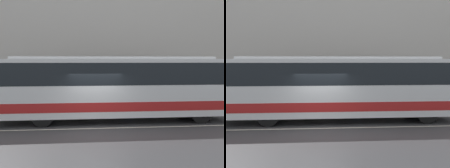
% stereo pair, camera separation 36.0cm
% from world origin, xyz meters
% --- Properties ---
extents(ground_plane, '(60.00, 60.00, 0.00)m').
position_xyz_m(ground_plane, '(0.00, 0.00, 0.00)').
color(ground_plane, '#38383A').
extents(sidewalk, '(60.00, 3.17, 0.13)m').
position_xyz_m(sidewalk, '(0.00, 5.59, 0.07)').
color(sidewalk, '#A09E99').
rests_on(sidewalk, ground_plane).
extents(building_facade, '(60.00, 0.35, 9.69)m').
position_xyz_m(building_facade, '(0.00, 7.31, 4.67)').
color(building_facade, silver).
rests_on(building_facade, ground_plane).
extents(lane_stripe, '(54.00, 0.14, 0.01)m').
position_xyz_m(lane_stripe, '(0.00, 0.00, 0.00)').
color(lane_stripe, beige).
rests_on(lane_stripe, ground_plane).
extents(transit_bus, '(11.76, 2.52, 3.31)m').
position_xyz_m(transit_bus, '(0.99, 1.73, 1.86)').
color(transit_bus, white).
rests_on(transit_bus, ground_plane).
extents(pedestrian_waiting, '(0.36, 0.36, 1.52)m').
position_xyz_m(pedestrian_waiting, '(2.48, 6.03, 0.83)').
color(pedestrian_waiting, navy).
rests_on(pedestrian_waiting, sidewalk).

